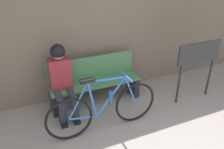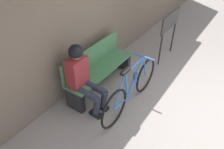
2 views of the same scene
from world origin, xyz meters
The scene contains 5 objects.
ground_plane centered at (0.00, 0.00, 0.00)m, with size 24.00×24.00×0.00m, color gray.
park_bench_near centered at (-0.23, 2.07, 0.38)m, with size 1.59×0.42×0.82m.
bicycle centered at (-0.36, 1.27, 0.38)m, with size 1.70×0.40×0.90m.
person_seated centered at (-0.81, 1.95, 0.67)m, with size 0.34×0.65×1.18m.
signboard centered at (1.44, 1.41, 0.82)m, with size 0.88×0.04×1.09m.
Camera 2 is at (-2.84, -0.03, 2.77)m, focal length 35.00 mm.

